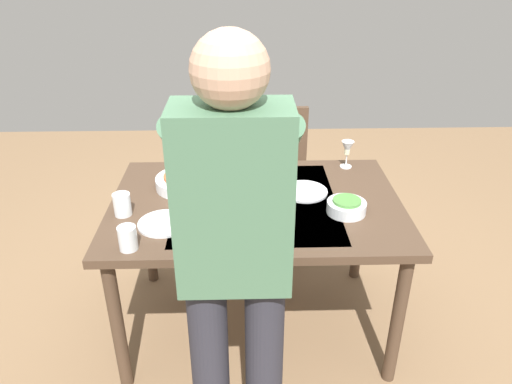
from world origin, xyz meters
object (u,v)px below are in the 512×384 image
object	(u,v)px
serving_bowl_pasta	(186,181)
wine_glass_left	(347,149)
chair_near	(277,169)
water_cup_far_left	(122,204)
wine_bottle	(237,180)
water_cup_near_left	(226,225)
dinner_plate_near	(304,191)
side_bowl_salad	(346,206)
dinner_plate_far	(164,223)
water_cup_near_right	(128,238)
dining_table	(256,216)
person_server	(235,256)
water_cup_far_right	(290,164)

from	to	relation	value
serving_bowl_pasta	wine_glass_left	bearing A→B (deg)	-165.79
chair_near	water_cup_far_left	size ratio (longest dim) A/B	8.68
wine_bottle	water_cup_far_left	bearing A→B (deg)	12.69
water_cup_near_left	dinner_plate_near	size ratio (longest dim) A/B	0.39
water_cup_far_left	dinner_plate_near	xyz separation A→B (m)	(-0.85, -0.19, -0.05)
side_bowl_salad	dinner_plate_far	world-z (taller)	side_bowl_salad
chair_near	dinner_plate_far	world-z (taller)	chair_near
wine_bottle	wine_glass_left	xyz separation A→B (m)	(-0.59, -0.37, -0.01)
water_cup_near_right	dinner_plate_near	distance (m)	0.90
dining_table	chair_near	size ratio (longest dim) A/B	1.53
water_cup_near_left	side_bowl_salad	size ratio (longest dim) A/B	0.50
water_cup_far_left	dinner_plate_near	world-z (taller)	water_cup_far_left
wine_glass_left	dinner_plate_near	size ratio (longest dim) A/B	0.66
dining_table	chair_near	bearing A→B (deg)	-100.85
water_cup_near_right	serving_bowl_pasta	size ratio (longest dim) A/B	0.34
water_cup_far_left	wine_bottle	bearing A→B (deg)	-167.31
dining_table	person_server	size ratio (longest dim) A/B	0.82
water_cup_far_left	serving_bowl_pasta	bearing A→B (deg)	-133.97
water_cup_far_left	side_bowl_salad	size ratio (longest dim) A/B	0.58
wine_bottle	water_cup_near_left	bearing A→B (deg)	80.86
dining_table	person_server	bearing A→B (deg)	82.94
water_cup_near_left	water_cup_far_right	xyz separation A→B (m)	(-0.33, -0.60, 0.01)
water_cup_near_left	wine_bottle	bearing A→B (deg)	-99.14
wine_glass_left	serving_bowl_pasta	bearing A→B (deg)	14.21
water_cup_far_left	water_cup_far_right	bearing A→B (deg)	-152.24
dining_table	water_cup_near_right	world-z (taller)	water_cup_near_right
dinner_plate_far	dinner_plate_near	bearing A→B (deg)	-156.52
water_cup_near_left	dinner_plate_far	bearing A→B (deg)	-16.77
dinner_plate_near	dinner_plate_far	bearing A→B (deg)	23.48
wine_bottle	water_cup_near_left	world-z (taller)	wine_bottle
chair_near	dinner_plate_far	distance (m)	1.22
water_cup_near_right	water_cup_far_right	size ratio (longest dim) A/B	1.00
wine_bottle	dining_table	bearing A→B (deg)	174.63
dining_table	water_cup_near_left	distance (m)	0.34
water_cup_far_left	dinner_plate_near	bearing A→B (deg)	-167.34
wine_glass_left	water_cup_near_right	world-z (taller)	wine_glass_left
water_cup_near_left	water_cup_far_right	bearing A→B (deg)	-118.76
person_server	water_cup_far_right	xyz separation A→B (m)	(-0.28, -1.04, -0.15)
wine_bottle	water_cup_far_left	xyz separation A→B (m)	(0.52, 0.12, -0.06)
chair_near	wine_bottle	size ratio (longest dim) A/B	3.07
wine_bottle	water_cup_far_left	distance (m)	0.54
person_server	side_bowl_salad	world-z (taller)	person_server
dinner_plate_far	water_cup_far_left	bearing A→B (deg)	-25.21
dining_table	water_cup_far_right	bearing A→B (deg)	-121.46
wine_glass_left	water_cup_near_right	distance (m)	1.28
water_cup_near_left	water_cup_far_right	size ratio (longest dim) A/B	0.88
person_server	dining_table	bearing A→B (deg)	-97.06
serving_bowl_pasta	wine_bottle	bearing A→B (deg)	150.01
side_bowl_salad	dinner_plate_near	bearing A→B (deg)	-49.93
wine_bottle	serving_bowl_pasta	distance (m)	0.31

